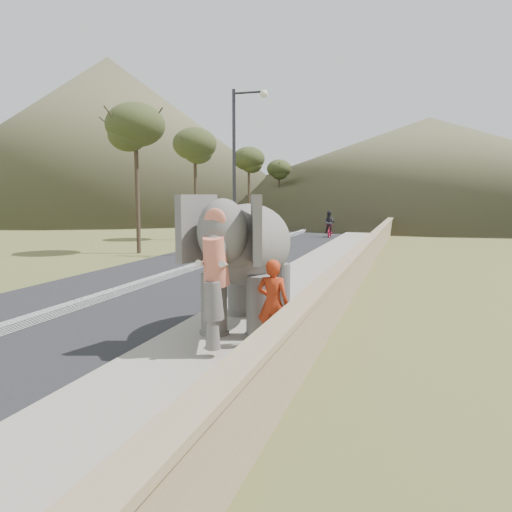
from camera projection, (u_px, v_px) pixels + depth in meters
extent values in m
plane|color=olive|center=(194.00, 376.00, 8.34)|extent=(160.00, 160.00, 0.00)
cube|color=black|center=(184.00, 273.00, 19.30)|extent=(7.00, 120.00, 0.03)
cube|color=black|center=(184.00, 270.00, 19.29)|extent=(0.35, 120.00, 0.22)
cube|color=#9E9687|center=(311.00, 277.00, 17.79)|extent=(3.00, 120.00, 0.15)
cube|color=tan|center=(359.00, 266.00, 17.24)|extent=(0.30, 120.00, 1.10)
cylinder|color=#2C2D31|center=(234.00, 174.00, 24.20)|extent=(0.16, 0.16, 8.00)
cylinder|color=#2C2D31|center=(250.00, 92.00, 23.50)|extent=(1.60, 0.10, 0.10)
sphere|color=#FFF2CC|center=(264.00, 94.00, 23.30)|extent=(0.36, 0.36, 0.36)
cylinder|color=#2D2D33|center=(241.00, 237.00, 24.06)|extent=(0.08, 0.08, 2.00)
cube|color=orange|center=(241.00, 214.00, 23.93)|extent=(0.60, 0.05, 0.60)
cone|color=brown|center=(110.00, 138.00, 70.42)|extent=(60.00, 60.00, 22.00)
cone|color=brown|center=(427.00, 167.00, 72.21)|extent=(80.00, 80.00, 14.00)
imported|color=#A92E12|center=(273.00, 303.00, 9.34)|extent=(0.61, 0.40, 1.68)
imported|color=maroon|center=(330.00, 231.00, 35.23)|extent=(0.68, 1.76, 0.91)
imported|color=#222127|center=(330.00, 223.00, 35.17)|extent=(0.80, 0.64, 1.61)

